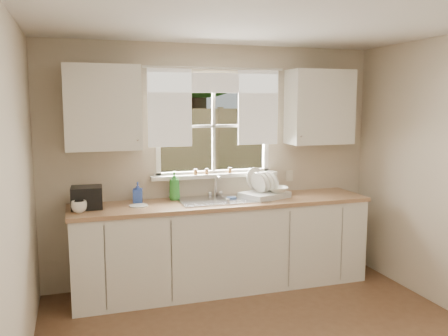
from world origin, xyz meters
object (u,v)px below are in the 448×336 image
object	(u,v)px
soap_bottle_a	(174,186)
black_appliance	(87,197)
cup	(79,207)
dish_rack	(264,191)

from	to	relation	value
soap_bottle_a	black_appliance	xyz separation A→B (m)	(-0.87, -0.14, -0.04)
soap_bottle_a	black_appliance	size ratio (longest dim) A/B	1.04
soap_bottle_a	cup	size ratio (longest dim) A/B	2.12
dish_rack	cup	distance (m)	1.86
cup	soap_bottle_a	bearing A→B (deg)	40.03
dish_rack	soap_bottle_a	xyz separation A→B (m)	(-0.92, 0.17, 0.08)
dish_rack	black_appliance	xyz separation A→B (m)	(-1.78, 0.03, 0.03)
cup	black_appliance	xyz separation A→B (m)	(0.07, 0.16, 0.05)
soap_bottle_a	black_appliance	bearing A→B (deg)	-160.85
dish_rack	soap_bottle_a	size ratio (longest dim) A/B	1.86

